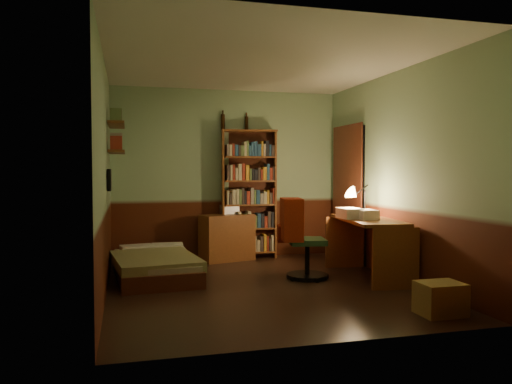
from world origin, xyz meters
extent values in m
cube|color=black|center=(0.00, 0.00, -0.01)|extent=(3.50, 4.00, 0.02)
cube|color=silver|center=(0.00, 0.00, 2.61)|extent=(3.50, 4.00, 0.02)
cube|color=#8DB087|center=(0.00, 2.01, 1.30)|extent=(3.50, 0.02, 2.60)
cube|color=#8DB087|center=(-1.76, 0.00, 1.30)|extent=(0.02, 4.00, 2.60)
cube|color=#8DB087|center=(1.76, 0.00, 1.30)|extent=(0.02, 4.00, 2.60)
cube|color=#8DB087|center=(0.00, -2.01, 1.30)|extent=(3.50, 0.02, 2.60)
cube|color=black|center=(1.72, 1.30, 1.00)|extent=(0.06, 0.90, 2.00)
cube|color=#481E12|center=(1.69, 1.30, 1.00)|extent=(0.02, 0.98, 2.08)
cube|color=olive|center=(-1.19, 0.84, 0.26)|extent=(1.05, 1.79, 0.51)
cube|color=brown|center=(-0.06, 1.76, 0.35)|extent=(0.86, 0.59, 0.69)
cube|color=#B2B2B7|center=(0.00, 1.89, 0.76)|extent=(0.28, 0.24, 0.13)
cube|color=brown|center=(0.31, 1.85, 0.99)|extent=(0.88, 0.37, 1.98)
cylinder|color=black|center=(-0.08, 1.96, 2.10)|extent=(0.08, 0.08, 0.24)
cylinder|color=black|center=(0.29, 1.96, 2.09)|extent=(0.07, 0.07, 0.22)
cube|color=brown|center=(1.44, 0.14, 0.38)|extent=(0.76, 1.47, 0.75)
cube|color=silver|center=(1.21, 0.19, 0.82)|extent=(0.25, 0.33, 0.13)
cone|color=black|center=(1.52, 0.38, 1.03)|extent=(0.17, 0.17, 0.55)
cube|color=#264B2B|center=(0.67, 0.27, 0.53)|extent=(0.61, 0.55, 1.06)
cube|color=#B52F16|center=(0.86, 0.04, 1.32)|extent=(0.30, 0.48, 0.53)
cube|color=brown|center=(-1.64, 1.10, 1.60)|extent=(0.20, 0.90, 0.03)
cube|color=brown|center=(-1.64, 1.10, 1.95)|extent=(0.20, 0.90, 0.03)
cube|color=black|center=(-1.72, 0.60, 1.25)|extent=(0.04, 0.32, 0.26)
cube|color=olive|center=(1.34, -1.54, 0.15)|extent=(0.41, 0.33, 0.31)
cube|color=olive|center=(1.52, -1.19, 0.11)|extent=(0.33, 0.28, 0.22)
camera|label=1|loc=(-1.52, -5.60, 1.37)|focal=35.00mm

